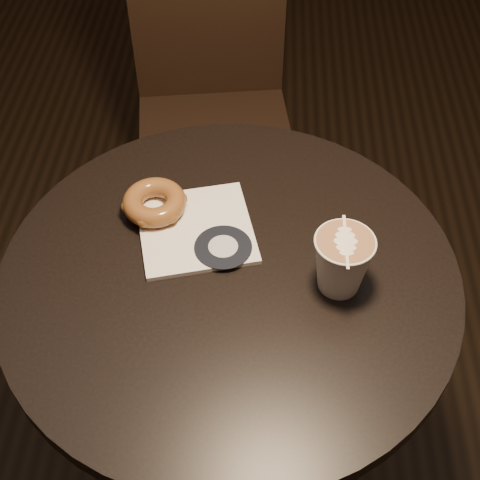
# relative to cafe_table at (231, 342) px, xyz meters

# --- Properties ---
(cafe_table) EXTENTS (0.70, 0.70, 0.75)m
(cafe_table) POSITION_rel_cafe_table_xyz_m (0.00, 0.00, 0.00)
(cafe_table) COLOR black
(cafe_table) RESTS_ON ground
(chair) EXTENTS (0.43, 0.43, 0.97)m
(chair) POSITION_rel_cafe_table_xyz_m (-0.09, 0.78, -0.01)
(chair) COLOR black
(chair) RESTS_ON ground
(pastry_bag) EXTENTS (0.21, 0.21, 0.01)m
(pastry_bag) POSITION_rel_cafe_table_xyz_m (-0.06, 0.08, 0.20)
(pastry_bag) COLOR white
(pastry_bag) RESTS_ON cafe_table
(doughnut) EXTENTS (0.10, 0.10, 0.03)m
(doughnut) POSITION_rel_cafe_table_xyz_m (-0.13, 0.11, 0.22)
(doughnut) COLOR brown
(doughnut) RESTS_ON pastry_bag
(latte_cup) EXTENTS (0.09, 0.09, 0.10)m
(latte_cup) POSITION_rel_cafe_table_xyz_m (0.16, -0.02, 0.25)
(latte_cup) COLOR silver
(latte_cup) RESTS_ON cafe_table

